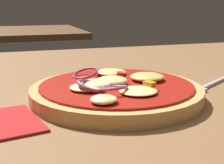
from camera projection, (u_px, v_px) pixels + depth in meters
name	position (u px, v px, depth m)	size (l,w,h in m)	color
dining_table	(82.00, 122.00, 0.41)	(1.23, 1.08, 0.03)	brown
pizza	(116.00, 91.00, 0.46)	(0.24, 0.24, 0.04)	tan
fork	(208.00, 86.00, 0.52)	(0.16, 0.10, 0.00)	silver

